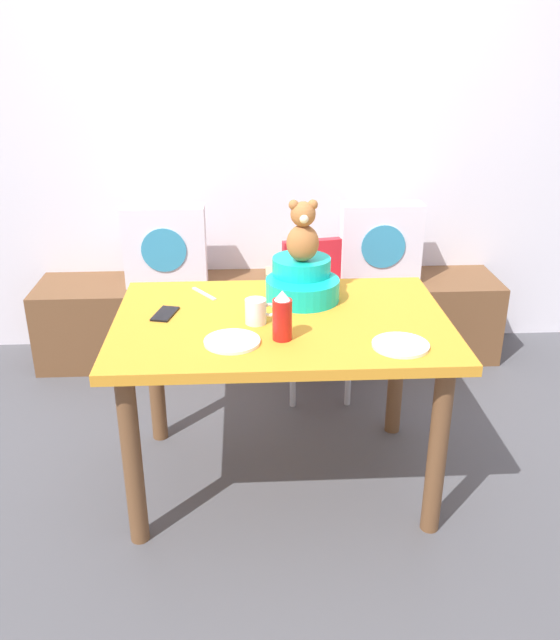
# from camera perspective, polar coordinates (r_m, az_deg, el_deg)

# --- Properties ---
(ground_plane) EXTENTS (8.00, 8.00, 0.00)m
(ground_plane) POSITION_cam_1_polar(r_m,az_deg,el_deg) (2.92, 0.11, -13.33)
(ground_plane) COLOR #4C4C51
(back_wall) EXTENTS (4.40, 0.10, 2.60)m
(back_wall) POSITION_cam_1_polar(r_m,az_deg,el_deg) (3.82, -1.14, 16.69)
(back_wall) COLOR silver
(back_wall) RESTS_ON ground_plane
(window_bench) EXTENTS (2.60, 0.44, 0.46)m
(window_bench) POSITION_cam_1_polar(r_m,az_deg,el_deg) (3.83, -0.87, 0.11)
(window_bench) COLOR brown
(window_bench) RESTS_ON ground_plane
(pillow_floral_left) EXTENTS (0.44, 0.15, 0.44)m
(pillow_floral_left) POSITION_cam_1_polar(r_m,az_deg,el_deg) (3.68, -9.80, 6.23)
(pillow_floral_left) COLOR silver
(pillow_floral_left) RESTS_ON window_bench
(pillow_floral_right) EXTENTS (0.44, 0.15, 0.44)m
(pillow_floral_right) POSITION_cam_1_polar(r_m,az_deg,el_deg) (3.73, 8.62, 6.54)
(pillow_floral_right) COLOR silver
(pillow_floral_right) RESTS_ON window_bench
(book_stack) EXTENTS (0.20, 0.14, 0.06)m
(book_stack) POSITION_cam_1_polar(r_m,az_deg,el_deg) (3.74, 0.32, 3.81)
(book_stack) COLOR tan
(book_stack) RESTS_ON window_bench
(dining_table) EXTENTS (1.28, 0.87, 0.74)m
(dining_table) POSITION_cam_1_polar(r_m,az_deg,el_deg) (2.59, 0.12, -2.04)
(dining_table) COLOR orange
(dining_table) RESTS_ON ground_plane
(highchair) EXTENTS (0.38, 0.50, 0.79)m
(highchair) POSITION_cam_1_polar(r_m,az_deg,el_deg) (3.34, 3.31, 1.83)
(highchair) COLOR red
(highchair) RESTS_ON ground_plane
(infant_seat_teal) EXTENTS (0.30, 0.33, 0.16)m
(infant_seat_teal) POSITION_cam_1_polar(r_m,az_deg,el_deg) (2.72, 1.91, 3.31)
(infant_seat_teal) COLOR #10B9AC
(infant_seat_teal) RESTS_ON dining_table
(teddy_bear) EXTENTS (0.13, 0.12, 0.25)m
(teddy_bear) POSITION_cam_1_polar(r_m,az_deg,el_deg) (2.66, 1.97, 7.49)
(teddy_bear) COLOR #A66837
(teddy_bear) RESTS_ON infant_seat_teal
(ketchup_bottle) EXTENTS (0.07, 0.07, 0.18)m
(ketchup_bottle) POSITION_cam_1_polar(r_m,az_deg,el_deg) (2.34, 0.19, 0.30)
(ketchup_bottle) COLOR red
(ketchup_bottle) RESTS_ON dining_table
(coffee_mug) EXTENTS (0.12, 0.08, 0.09)m
(coffee_mug) POSITION_cam_1_polar(r_m,az_deg,el_deg) (2.49, -2.03, 0.75)
(coffee_mug) COLOR silver
(coffee_mug) RESTS_ON dining_table
(dinner_plate_near) EXTENTS (0.20, 0.20, 0.01)m
(dinner_plate_near) POSITION_cam_1_polar(r_m,az_deg,el_deg) (2.35, -4.13, -1.84)
(dinner_plate_near) COLOR white
(dinner_plate_near) RESTS_ON dining_table
(dinner_plate_far) EXTENTS (0.20, 0.20, 0.01)m
(dinner_plate_far) POSITION_cam_1_polar(r_m,az_deg,el_deg) (2.36, 10.29, -2.12)
(dinner_plate_far) COLOR white
(dinner_plate_far) RESTS_ON dining_table
(cell_phone) EXTENTS (0.10, 0.16, 0.01)m
(cell_phone) POSITION_cam_1_polar(r_m,az_deg,el_deg) (2.62, -9.82, 0.53)
(cell_phone) COLOR black
(cell_phone) RESTS_ON dining_table
(table_fork) EXTENTS (0.11, 0.15, 0.01)m
(table_fork) POSITION_cam_1_polar(r_m,az_deg,el_deg) (2.80, -6.53, 2.26)
(table_fork) COLOR silver
(table_fork) RESTS_ON dining_table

